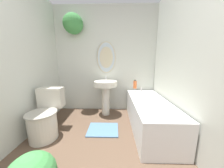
# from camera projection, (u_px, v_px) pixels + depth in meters

# --- Properties ---
(wall_back) EXTENTS (2.42, 0.42, 2.40)m
(wall_back) POSITION_uv_depth(u_px,v_px,m) (101.00, 55.00, 2.60)
(wall_back) COLOR silver
(wall_back) RESTS_ON ground_plane
(wall_left) EXTENTS (0.06, 2.61, 2.40)m
(wall_left) POSITION_uv_depth(u_px,v_px,m) (6.00, 59.00, 1.43)
(wall_left) COLOR silver
(wall_left) RESTS_ON ground_plane
(wall_right) EXTENTS (0.06, 2.61, 2.40)m
(wall_right) POSITION_uv_depth(u_px,v_px,m) (193.00, 59.00, 1.38)
(wall_right) COLOR silver
(wall_right) RESTS_ON ground_plane
(toilet) EXTENTS (0.43, 0.59, 0.74)m
(toilet) POSITION_uv_depth(u_px,v_px,m) (45.00, 118.00, 1.76)
(toilet) COLOR beige
(toilet) RESTS_ON ground_plane
(pedestal_sink) EXTENTS (0.50, 0.50, 0.86)m
(pedestal_sink) POSITION_uv_depth(u_px,v_px,m) (106.00, 91.00, 2.46)
(pedestal_sink) COLOR beige
(pedestal_sink) RESTS_ON ground_plane
(bathtub) EXTENTS (0.61, 1.51, 0.58)m
(bathtub) POSITION_uv_depth(u_px,v_px,m) (149.00, 113.00, 1.99)
(bathtub) COLOR silver
(bathtub) RESTS_ON ground_plane
(shampoo_bottle) EXTENTS (0.08, 0.08, 0.19)m
(shampoo_bottle) POSITION_uv_depth(u_px,v_px,m) (135.00, 84.00, 2.52)
(shampoo_bottle) COLOR #DB6633
(shampoo_bottle) RESTS_ON bathtub
(bath_mat) EXTENTS (0.52, 0.41, 0.02)m
(bath_mat) POSITION_uv_depth(u_px,v_px,m) (103.00, 130.00, 1.95)
(bath_mat) COLOR #4C7093
(bath_mat) RESTS_ON ground_plane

